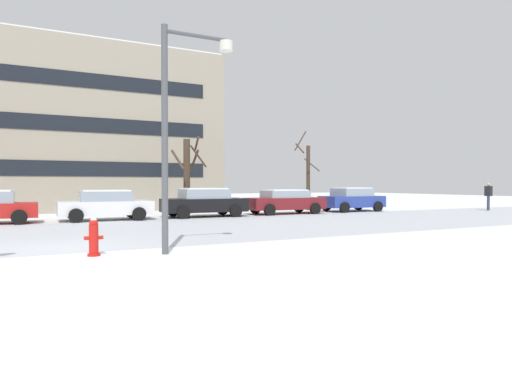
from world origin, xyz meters
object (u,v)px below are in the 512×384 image
fire_hydrant (94,237)px  parked_car_maroon (285,201)px  parked_car_white (106,205)px  pedestrian_crossing (488,194)px  parked_car_black (204,202)px  parked_car_blue (352,199)px  street_lamp (178,114)px

fire_hydrant → parked_car_maroon: bearing=42.6°
parked_car_white → pedestrian_crossing: (23.48, -3.09, 0.32)m
parked_car_black → fire_hydrant: bearing=-122.6°
parked_car_white → pedestrian_crossing: pedestrian_crossing is taller
parked_car_black → parked_car_white: bearing=-179.7°
fire_hydrant → pedestrian_crossing: 26.72m
fire_hydrant → parked_car_blue: (16.95, 11.15, 0.30)m
fire_hydrant → parked_car_blue: 20.29m
parked_car_white → parked_car_blue: size_ratio=1.09×
fire_hydrant → parked_car_black: bearing=57.4°
fire_hydrant → street_lamp: size_ratio=0.16×
street_lamp → parked_car_black: 12.83m
parked_car_maroon → pedestrian_crossing: 13.90m
street_lamp → parked_car_black: size_ratio=1.29×
parked_car_black → pedestrian_crossing: 18.77m
parked_car_blue → fire_hydrant: bearing=-146.7°
parked_car_black → parked_car_blue: (9.94, 0.17, -0.01)m
parked_car_blue → street_lamp: bearing=-142.2°
fire_hydrant → parked_car_white: parked_car_white is taller
street_lamp → parked_car_maroon: 15.51m
fire_hydrant → parked_car_white: (2.04, 10.96, 0.27)m
street_lamp → parked_car_blue: street_lamp is taller
parked_car_white → parked_car_black: 4.97m
parked_car_white → parked_car_blue: bearing=0.7°
parked_car_maroon → pedestrian_crossing: bearing=-13.0°
parked_car_maroon → pedestrian_crossing: pedestrian_crossing is taller
parked_car_black → parked_car_maroon: 4.97m
fire_hydrant → parked_car_white: bearing=79.5°
street_lamp → parked_car_white: size_ratio=1.31×
pedestrian_crossing → parked_car_black: bearing=170.5°
pedestrian_crossing → parked_car_blue: bearing=159.1°
parked_car_white → parked_car_black: (4.97, 0.02, 0.03)m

